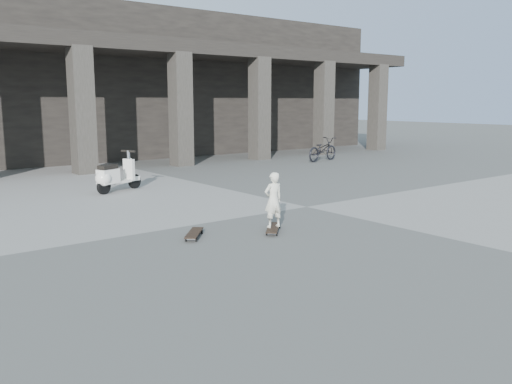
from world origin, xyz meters
TOP-DOWN VIEW (x-y plane):
  - ground at (0.00, 0.00)m, footprint 90.00×90.00m
  - colonnade at (-0.00, 13.77)m, footprint 28.00×8.82m
  - longboard at (-2.05, -1.32)m, footprint 0.72×0.74m
  - skateboard_spare at (-3.37, -0.81)m, footprint 0.66×0.71m
  - child at (-2.05, -1.32)m, footprint 0.38×0.27m
  - scooter at (-2.61, 4.41)m, footprint 1.42×0.76m
  - bicycle at (6.84, 6.43)m, footprint 1.80×0.90m

SIDE VIEW (x-z plane):
  - ground at x=0.00m, z-range 0.00..0.00m
  - longboard at x=-2.05m, z-range 0.02..0.11m
  - skateboard_spare at x=-3.37m, z-range 0.02..0.12m
  - scooter at x=-2.61m, z-range -0.11..0.93m
  - bicycle at x=6.84m, z-range 0.00..0.91m
  - child at x=-2.05m, z-range 0.08..1.07m
  - colonnade at x=0.00m, z-range 0.03..6.03m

